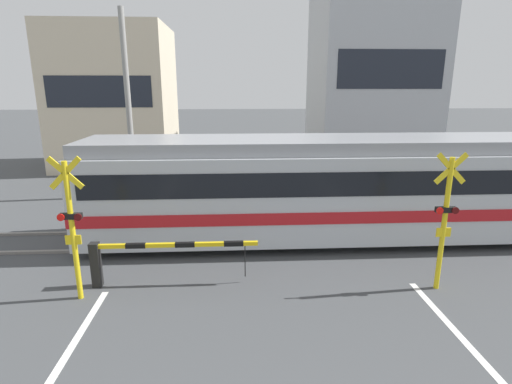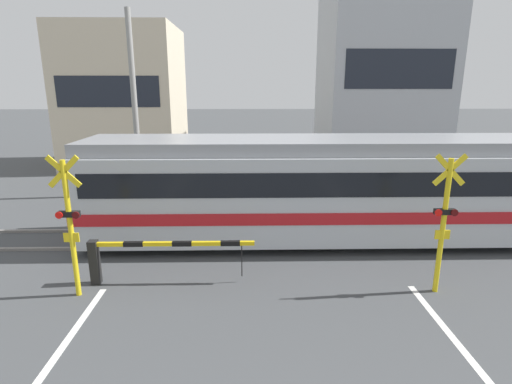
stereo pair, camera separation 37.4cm
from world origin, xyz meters
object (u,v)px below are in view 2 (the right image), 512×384
(crossing_signal_right, at_px, (444,218))
(pedestrian, at_px, (261,179))
(crossing_barrier_near, at_px, (137,253))
(commuter_train, at_px, (382,186))
(crossing_barrier_far, at_px, (331,192))
(crossing_signal_left, at_px, (70,221))

(crossing_signal_right, xyz_separation_m, pedestrian, (-3.63, 7.32, -0.81))
(crossing_barrier_near, distance_m, crossing_signal_right, 6.77)
(crossing_barrier_near, bearing_deg, commuter_train, 22.65)
(crossing_signal_right, relative_size, pedestrian, 1.97)
(crossing_barrier_far, xyz_separation_m, crossing_signal_right, (1.17, -5.75, 0.95))
(crossing_signal_left, bearing_deg, crossing_signal_right, 0.00)
(crossing_barrier_far, distance_m, crossing_signal_right, 5.94)
(commuter_train, relative_size, crossing_signal_right, 5.52)
(crossing_barrier_near, height_order, crossing_signal_right, crossing_signal_right)
(crossing_barrier_near, height_order, crossing_barrier_far, same)
(commuter_train, distance_m, crossing_signal_right, 3.21)
(commuter_train, distance_m, crossing_barrier_near, 6.99)
(commuter_train, xyz_separation_m, pedestrian, (-3.36, 4.12, -0.72))
(crossing_barrier_far, relative_size, pedestrian, 2.39)
(commuter_train, distance_m, crossing_barrier_far, 2.84)
(crossing_barrier_near, bearing_deg, crossing_barrier_far, 43.49)
(crossing_barrier_far, relative_size, crossing_signal_left, 1.21)
(commuter_train, xyz_separation_m, crossing_barrier_near, (-6.41, -2.67, -0.86))
(crossing_signal_right, bearing_deg, pedestrian, 116.40)
(crossing_signal_left, distance_m, crossing_signal_right, 7.85)
(commuter_train, distance_m, pedestrian, 5.37)
(commuter_train, height_order, crossing_barrier_near, commuter_train)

